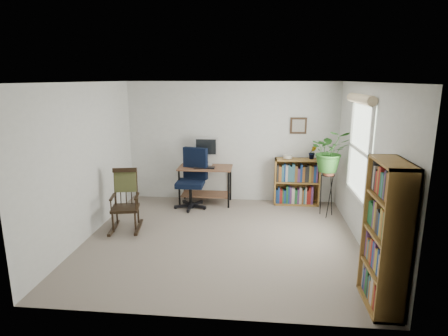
# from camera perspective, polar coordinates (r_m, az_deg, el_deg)

# --- Properties ---
(floor) EXTENTS (4.20, 4.00, 0.00)m
(floor) POSITION_cam_1_polar(r_m,az_deg,el_deg) (5.97, -0.38, -10.76)
(floor) COLOR gray
(floor) RESTS_ON ground
(ceiling) EXTENTS (4.20, 4.00, 0.00)m
(ceiling) POSITION_cam_1_polar(r_m,az_deg,el_deg) (5.44, -0.42, 12.95)
(ceiling) COLOR silver
(ceiling) RESTS_ON ground
(wall_back) EXTENTS (4.20, 0.00, 2.40)m
(wall_back) POSITION_cam_1_polar(r_m,az_deg,el_deg) (7.54, 1.18, 3.93)
(wall_back) COLOR silver
(wall_back) RESTS_ON ground
(wall_front) EXTENTS (4.20, 0.00, 2.40)m
(wall_front) POSITION_cam_1_polar(r_m,az_deg,el_deg) (3.68, -3.65, -6.42)
(wall_front) COLOR silver
(wall_front) RESTS_ON ground
(wall_left) EXTENTS (0.00, 4.00, 2.40)m
(wall_left) POSITION_cam_1_polar(r_m,az_deg,el_deg) (6.16, -20.22, 0.93)
(wall_left) COLOR silver
(wall_left) RESTS_ON ground
(wall_right) EXTENTS (0.00, 4.00, 2.40)m
(wall_right) POSITION_cam_1_polar(r_m,az_deg,el_deg) (5.76, 20.85, 0.06)
(wall_right) COLOR silver
(wall_right) RESTS_ON ground
(window) EXTENTS (0.12, 1.20, 1.50)m
(window) POSITION_cam_1_polar(r_m,az_deg,el_deg) (6.00, 19.91, 2.59)
(window) COLOR white
(window) RESTS_ON wall_right
(desk) EXTENTS (1.05, 0.58, 0.75)m
(desk) POSITION_cam_1_polar(r_m,az_deg,el_deg) (7.48, -2.83, -2.62)
(desk) COLOR brown
(desk) RESTS_ON floor
(monitor) EXTENTS (0.46, 0.16, 0.56)m
(monitor) POSITION_cam_1_polar(r_m,az_deg,el_deg) (7.47, -2.73, 2.53)
(monitor) COLOR silver
(monitor) RESTS_ON desk
(keyboard) EXTENTS (0.40, 0.15, 0.02)m
(keyboard) POSITION_cam_1_polar(r_m,az_deg,el_deg) (7.27, -3.00, 0.07)
(keyboard) COLOR black
(keyboard) RESTS_ON desk
(office_chair) EXTENTS (0.79, 0.79, 1.17)m
(office_chair) POSITION_cam_1_polar(r_m,az_deg,el_deg) (7.18, -5.18, -1.64)
(office_chair) COLOR black
(office_chair) RESTS_ON floor
(rocking_chair) EXTENTS (0.70, 0.98, 1.03)m
(rocking_chair) POSITION_cam_1_polar(r_m,az_deg,el_deg) (6.35, -14.90, -4.74)
(rocking_chair) COLOR black
(rocking_chair) RESTS_ON floor
(low_bookshelf) EXTENTS (0.88, 0.29, 0.92)m
(low_bookshelf) POSITION_cam_1_polar(r_m,az_deg,el_deg) (7.54, 11.01, -2.06)
(low_bookshelf) COLOR olive
(low_bookshelf) RESTS_ON floor
(tall_bookshelf) EXTENTS (0.31, 0.72, 1.64)m
(tall_bookshelf) POSITION_cam_1_polar(r_m,az_deg,el_deg) (4.39, 23.42, -9.51)
(tall_bookshelf) COLOR olive
(tall_bookshelf) RESTS_ON floor
(plant_stand) EXTENTS (0.29, 0.29, 0.90)m
(plant_stand) POSITION_cam_1_polar(r_m,az_deg,el_deg) (7.02, 15.48, -3.58)
(plant_stand) COLOR black
(plant_stand) RESTS_ON floor
(spider_plant) EXTENTS (1.69, 1.88, 1.46)m
(spider_plant) POSITION_cam_1_polar(r_m,az_deg,el_deg) (6.78, 16.07, 5.48)
(spider_plant) COLOR #295E21
(spider_plant) RESTS_ON plant_stand
(potted_plant_small) EXTENTS (0.13, 0.24, 0.11)m
(potted_plant_small) POSITION_cam_1_polar(r_m,az_deg,el_deg) (7.46, 13.32, 1.74)
(potted_plant_small) COLOR #295E21
(potted_plant_small) RESTS_ON low_bookshelf
(framed_picture) EXTENTS (0.32, 0.04, 0.32)m
(framed_picture) POSITION_cam_1_polar(r_m,az_deg,el_deg) (7.47, 11.28, 6.34)
(framed_picture) COLOR black
(framed_picture) RESTS_ON wall_back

